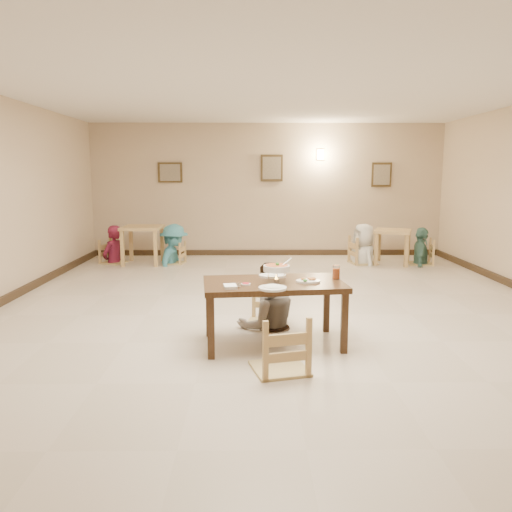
{
  "coord_description": "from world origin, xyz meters",
  "views": [
    {
      "loc": [
        -0.38,
        -6.49,
        1.87
      ],
      "look_at": [
        -0.32,
        -0.7,
        0.92
      ],
      "focal_mm": 35.0,
      "sensor_mm": 36.0,
      "label": 1
    }
  ],
  "objects_px": {
    "bg_chair_ll": "(113,241)",
    "bg_table_right": "(393,236)",
    "bg_chair_lr": "(174,243)",
    "main_diner": "(268,262)",
    "curry_warmer": "(277,268)",
    "bg_table_left": "(142,233)",
    "bg_chair_rl": "(364,238)",
    "bg_diner_a": "(112,225)",
    "bg_diner_b": "(173,224)",
    "bg_diner_c": "(364,224)",
    "bg_diner_d": "(422,227)",
    "chair_near": "(280,317)",
    "drink_glass": "(336,273)",
    "bg_chair_rr": "(421,240)",
    "chair_far": "(264,288)",
    "main_table": "(274,289)"
  },
  "relations": [
    {
      "from": "bg_chair_ll",
      "to": "bg_table_right",
      "type": "bearing_deg",
      "value": -70.16
    },
    {
      "from": "bg_chair_lr",
      "to": "bg_table_right",
      "type": "bearing_deg",
      "value": 99.71
    },
    {
      "from": "main_diner",
      "to": "curry_warmer",
      "type": "relative_size",
      "value": 5.06
    },
    {
      "from": "bg_table_left",
      "to": "bg_chair_rl",
      "type": "distance_m",
      "value": 4.63
    },
    {
      "from": "bg_diner_a",
      "to": "bg_diner_b",
      "type": "distance_m",
      "value": 1.29
    },
    {
      "from": "bg_chair_rl",
      "to": "bg_table_right",
      "type": "bearing_deg",
      "value": -105.23
    },
    {
      "from": "bg_diner_b",
      "to": "bg_diner_c",
      "type": "bearing_deg",
      "value": -78.82
    },
    {
      "from": "bg_chair_lr",
      "to": "bg_diner_b",
      "type": "relative_size",
      "value": 0.52
    },
    {
      "from": "bg_table_right",
      "to": "bg_diner_d",
      "type": "xyz_separation_m",
      "value": [
        0.59,
        -0.04,
        0.19
      ]
    },
    {
      "from": "chair_near",
      "to": "bg_diner_b",
      "type": "height_order",
      "value": "bg_diner_b"
    },
    {
      "from": "drink_glass",
      "to": "bg_diner_a",
      "type": "xyz_separation_m",
      "value": [
        -3.86,
        4.99,
        0.02
      ]
    },
    {
      "from": "bg_chair_rl",
      "to": "bg_chair_ll",
      "type": "bearing_deg",
      "value": 78.16
    },
    {
      "from": "bg_diner_c",
      "to": "bg_table_right",
      "type": "bearing_deg",
      "value": 70.89
    },
    {
      "from": "curry_warmer",
      "to": "bg_diner_c",
      "type": "height_order",
      "value": "bg_diner_c"
    },
    {
      "from": "main_diner",
      "to": "curry_warmer",
      "type": "distance_m",
      "value": 0.67
    },
    {
      "from": "bg_chair_rr",
      "to": "bg_diner_b",
      "type": "relative_size",
      "value": 0.6
    },
    {
      "from": "bg_chair_rl",
      "to": "bg_chair_lr",
      "type": "bearing_deg",
      "value": 78.53
    },
    {
      "from": "chair_far",
      "to": "bg_chair_lr",
      "type": "relative_size",
      "value": 1.08
    },
    {
      "from": "bg_chair_ll",
      "to": "bg_chair_rl",
      "type": "distance_m",
      "value": 5.27
    },
    {
      "from": "bg_chair_ll",
      "to": "bg_diner_d",
      "type": "bearing_deg",
      "value": -70.42
    },
    {
      "from": "bg_chair_lr",
      "to": "bg_diner_a",
      "type": "height_order",
      "value": "bg_diner_a"
    },
    {
      "from": "main_diner",
      "to": "bg_diner_d",
      "type": "xyz_separation_m",
      "value": [
        3.34,
        4.27,
        -0.03
      ]
    },
    {
      "from": "chair_near",
      "to": "bg_diner_c",
      "type": "bearing_deg",
      "value": -124.12
    },
    {
      "from": "bg_table_left",
      "to": "bg_chair_rl",
      "type": "height_order",
      "value": "bg_chair_rl"
    },
    {
      "from": "bg_table_left",
      "to": "chair_far",
      "type": "bearing_deg",
      "value": -60.48
    },
    {
      "from": "bg_chair_ll",
      "to": "chair_far",
      "type": "bearing_deg",
      "value": -123.62
    },
    {
      "from": "curry_warmer",
      "to": "main_diner",
      "type": "bearing_deg",
      "value": 95.61
    },
    {
      "from": "curry_warmer",
      "to": "bg_table_left",
      "type": "height_order",
      "value": "curry_warmer"
    },
    {
      "from": "bg_diner_d",
      "to": "bg_chair_ll",
      "type": "bearing_deg",
      "value": 107.17
    },
    {
      "from": "chair_near",
      "to": "bg_table_left",
      "type": "bearing_deg",
      "value": -80.48
    },
    {
      "from": "curry_warmer",
      "to": "bg_chair_ll",
      "type": "relative_size",
      "value": 0.33
    },
    {
      "from": "main_table",
      "to": "main_diner",
      "type": "distance_m",
      "value": 0.68
    },
    {
      "from": "bg_diner_b",
      "to": "bg_chair_lr",
      "type": "bearing_deg",
      "value": -141.57
    },
    {
      "from": "bg_table_right",
      "to": "bg_chair_lr",
      "type": "height_order",
      "value": "bg_chair_lr"
    },
    {
      "from": "drink_glass",
      "to": "main_diner",
      "type": "bearing_deg",
      "value": 144.01
    },
    {
      "from": "curry_warmer",
      "to": "bg_diner_a",
      "type": "relative_size",
      "value": 0.2
    },
    {
      "from": "bg_diner_a",
      "to": "bg_diner_c",
      "type": "bearing_deg",
      "value": 114.38
    },
    {
      "from": "drink_glass",
      "to": "bg_chair_rl",
      "type": "relative_size",
      "value": 0.15
    },
    {
      "from": "chair_far",
      "to": "bg_diner_b",
      "type": "height_order",
      "value": "bg_diner_b"
    },
    {
      "from": "main_table",
      "to": "bg_diner_d",
      "type": "xyz_separation_m",
      "value": [
        3.31,
        4.92,
        0.15
      ]
    },
    {
      "from": "bg_table_right",
      "to": "bg_chair_rr",
      "type": "height_order",
      "value": "bg_chair_rr"
    },
    {
      "from": "chair_far",
      "to": "drink_glass",
      "type": "xyz_separation_m",
      "value": [
        0.78,
        -0.63,
        0.31
      ]
    },
    {
      "from": "drink_glass",
      "to": "bg_chair_rl",
      "type": "distance_m",
      "value": 5.1
    },
    {
      "from": "main_table",
      "to": "bg_diner_a",
      "type": "distance_m",
      "value": 6.01
    },
    {
      "from": "chair_near",
      "to": "bg_diner_b",
      "type": "xyz_separation_m",
      "value": [
        -1.89,
        5.81,
        0.3
      ]
    },
    {
      "from": "curry_warmer",
      "to": "bg_chair_lr",
      "type": "bearing_deg",
      "value": 110.47
    },
    {
      "from": "main_table",
      "to": "chair_far",
      "type": "xyz_separation_m",
      "value": [
        -0.08,
        0.74,
        -0.16
      ]
    },
    {
      "from": "curry_warmer",
      "to": "bg_diner_b",
      "type": "xyz_separation_m",
      "value": [
        -1.89,
        5.07,
        -0.02
      ]
    },
    {
      "from": "bg_table_right",
      "to": "bg_chair_ll",
      "type": "bearing_deg",
      "value": 178.6
    },
    {
      "from": "bg_diner_c",
      "to": "bg_chair_rr",
      "type": "bearing_deg",
      "value": 71.01
    }
  ]
}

